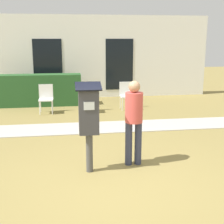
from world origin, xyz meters
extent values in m
plane|color=olive|center=(0.00, 0.00, 0.00)|extent=(40.00, 40.00, 0.00)
cube|color=#B7B2A8|center=(0.00, 3.17, 0.01)|extent=(12.00, 1.10, 0.02)
cube|color=white|center=(0.00, 7.70, 1.60)|extent=(10.00, 0.24, 3.20)
cube|color=black|center=(-1.40, 7.57, 1.30)|extent=(1.10, 0.02, 2.00)
cube|color=black|center=(1.40, 7.57, 1.30)|extent=(1.10, 0.02, 2.00)
cylinder|color=#4C4C4C|center=(-0.35, 0.42, 0.35)|extent=(0.12, 0.12, 0.70)
cube|color=#38383D|center=(-0.35, 0.42, 1.10)|extent=(0.34, 0.22, 0.80)
cube|color=silver|center=(-0.35, 0.30, 1.22)|extent=(0.18, 0.01, 0.14)
cube|color=black|center=(-0.35, 0.42, 1.53)|extent=(0.44, 0.31, 0.12)
cylinder|color=#333851|center=(0.39, 0.63, 0.41)|extent=(0.13, 0.13, 0.82)
cylinder|color=#333851|center=(0.57, 0.63, 0.41)|extent=(0.13, 0.13, 0.82)
cylinder|color=#D14C47|center=(0.48, 0.63, 1.09)|extent=(0.32, 0.32, 0.55)
sphere|color=tan|center=(0.48, 0.63, 1.48)|extent=(0.21, 0.21, 0.21)
cylinder|color=white|center=(-1.56, 4.85, 0.21)|extent=(0.03, 0.03, 0.42)
cylinder|color=white|center=(-1.18, 4.85, 0.21)|extent=(0.03, 0.03, 0.42)
cylinder|color=white|center=(-1.56, 5.23, 0.21)|extent=(0.03, 0.03, 0.42)
cylinder|color=white|center=(-1.18, 5.23, 0.21)|extent=(0.03, 0.03, 0.42)
cube|color=white|center=(-1.37, 5.04, 0.44)|extent=(0.44, 0.44, 0.04)
cube|color=white|center=(-1.37, 5.24, 0.68)|extent=(0.44, 0.04, 0.44)
cylinder|color=white|center=(-0.24, 4.78, 0.21)|extent=(0.03, 0.03, 0.42)
cylinder|color=white|center=(0.14, 4.78, 0.21)|extent=(0.03, 0.03, 0.42)
cylinder|color=white|center=(-0.24, 5.16, 0.21)|extent=(0.03, 0.03, 0.42)
cylinder|color=white|center=(0.14, 5.16, 0.21)|extent=(0.03, 0.03, 0.42)
cube|color=white|center=(-0.05, 4.97, 0.44)|extent=(0.44, 0.44, 0.04)
cube|color=white|center=(-0.05, 5.18, 0.68)|extent=(0.44, 0.04, 0.44)
cylinder|color=white|center=(1.07, 5.05, 0.21)|extent=(0.03, 0.03, 0.42)
cylinder|color=white|center=(1.45, 5.05, 0.21)|extent=(0.03, 0.03, 0.42)
cylinder|color=white|center=(1.07, 5.43, 0.21)|extent=(0.03, 0.03, 0.42)
cylinder|color=white|center=(1.45, 5.43, 0.21)|extent=(0.03, 0.03, 0.42)
cube|color=white|center=(1.26, 5.24, 0.44)|extent=(0.44, 0.44, 0.04)
cube|color=white|center=(1.26, 5.45, 0.68)|extent=(0.44, 0.04, 0.44)
cube|color=#285628|center=(-1.64, 6.28, 0.55)|extent=(2.85, 0.60, 1.10)
camera|label=1|loc=(-0.71, -4.76, 2.31)|focal=50.00mm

